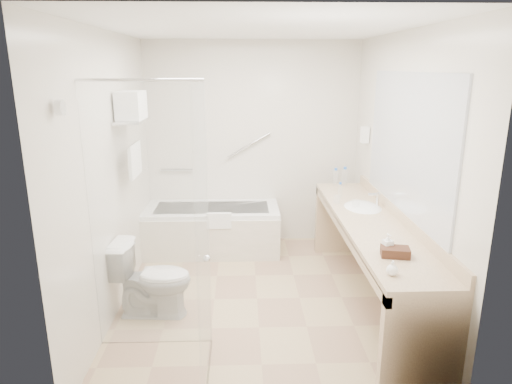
{
  "coord_description": "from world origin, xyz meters",
  "views": [
    {
      "loc": [
        -0.14,
        -4.02,
        2.19
      ],
      "look_at": [
        0.0,
        0.3,
        1.0
      ],
      "focal_mm": 32.0,
      "sensor_mm": 36.0,
      "label": 1
    }
  ],
  "objects_px": {
    "amenity_basket": "(395,252)",
    "water_bottle_left": "(345,177)",
    "vanity_counter": "(369,242)",
    "bathtub": "(213,229)",
    "toilet": "(153,279)"
  },
  "relations": [
    {
      "from": "amenity_basket",
      "to": "water_bottle_left",
      "type": "relative_size",
      "value": 0.91
    },
    {
      "from": "vanity_counter",
      "to": "water_bottle_left",
      "type": "height_order",
      "value": "water_bottle_left"
    },
    {
      "from": "amenity_basket",
      "to": "vanity_counter",
      "type": "bearing_deg",
      "value": 86.69
    },
    {
      "from": "bathtub",
      "to": "amenity_basket",
      "type": "distance_m",
      "value": 2.72
    },
    {
      "from": "bathtub",
      "to": "vanity_counter",
      "type": "xyz_separation_m",
      "value": [
        1.52,
        -1.39,
        0.36
      ]
    },
    {
      "from": "bathtub",
      "to": "amenity_basket",
      "type": "bearing_deg",
      "value": -56.08
    },
    {
      "from": "bathtub",
      "to": "vanity_counter",
      "type": "height_order",
      "value": "vanity_counter"
    },
    {
      "from": "vanity_counter",
      "to": "water_bottle_left",
      "type": "xyz_separation_m",
      "value": [
        0.03,
        1.25,
        0.31
      ]
    },
    {
      "from": "amenity_basket",
      "to": "bathtub",
      "type": "bearing_deg",
      "value": 123.92
    },
    {
      "from": "vanity_counter",
      "to": "toilet",
      "type": "xyz_separation_m",
      "value": [
        -1.97,
        -0.09,
        -0.3
      ]
    },
    {
      "from": "vanity_counter",
      "to": "water_bottle_left",
      "type": "bearing_deg",
      "value": 88.42
    },
    {
      "from": "bathtub",
      "to": "toilet",
      "type": "bearing_deg",
      "value": -106.95
    },
    {
      "from": "bathtub",
      "to": "amenity_basket",
      "type": "relative_size",
      "value": 7.88
    },
    {
      "from": "bathtub",
      "to": "toilet",
      "type": "relative_size",
      "value": 2.28
    },
    {
      "from": "toilet",
      "to": "amenity_basket",
      "type": "bearing_deg",
      "value": -106.53
    }
  ]
}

